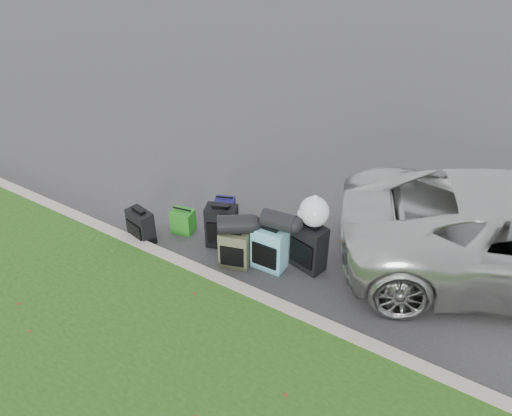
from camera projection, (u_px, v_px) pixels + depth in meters
The scene contains 12 objects.
ground at pixel (255, 246), 7.58m from camera, with size 120.00×120.00×0.00m, color #383535.
curb at pixel (216, 280), 6.83m from camera, with size 120.00×0.18×0.15m, color #9E937F.
suitcase_small_black at pixel (141, 226), 7.56m from camera, with size 0.43×0.23×0.53m, color black.
suitcase_large_black_left at pixel (222, 226), 7.45m from camera, with size 0.46×0.28×0.67m, color black.
suitcase_olive at pixel (235, 249), 7.07m from camera, with size 0.41×0.26×0.57m, color #43442D.
suitcase_teal at pixel (269, 248), 7.01m from camera, with size 0.46×0.28×0.66m, color #5999B2.
suitcase_large_black_right at pixel (309, 247), 7.00m from camera, with size 0.47×0.28×0.71m, color black.
tote_green at pixel (183, 221), 7.81m from camera, with size 0.33×0.26×0.37m, color #247E1C.
tote_navy at pixel (225, 208), 8.15m from camera, with size 0.32×0.25×0.34m, color navy.
duffel_left at pixel (235, 224), 6.85m from camera, with size 0.27×0.27×0.49m, color black.
duffel_right at pixel (279, 221), 6.76m from camera, with size 0.26×0.26×0.46m, color black.
trash_bag at pixel (314, 212), 6.73m from camera, with size 0.42×0.42×0.42m, color silver.
Camera 1 is at (3.21, -5.07, 4.67)m, focal length 35.00 mm.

